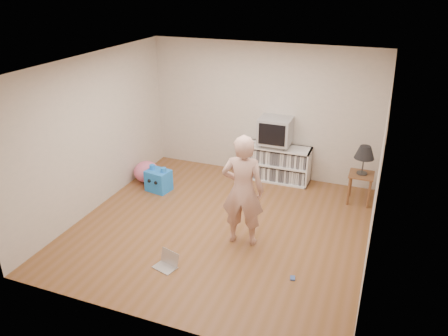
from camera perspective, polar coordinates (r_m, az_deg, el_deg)
name	(u,v)px	position (r m, az deg, el deg)	size (l,w,h in m)	color
ground	(221,226)	(7.10, -0.44, -7.62)	(4.50, 4.50, 0.00)	brown
walls	(220,152)	(6.51, -0.47, 2.15)	(4.52, 4.52, 2.60)	beige
ceiling	(220,64)	(6.15, -0.51, 13.46)	(4.50, 4.50, 0.01)	white
media_unit	(274,163)	(8.58, 6.54, 0.71)	(1.40, 0.45, 0.70)	white
dvd_deck	(275,144)	(8.43, 6.64, 3.07)	(0.45, 0.35, 0.07)	gray
crt_tv	(275,130)	(8.32, 6.72, 4.90)	(0.60, 0.53, 0.50)	#9E9EA3
side_table	(361,181)	(8.00, 17.43, -1.60)	(0.42, 0.42, 0.55)	brown
table_lamp	(365,153)	(7.80, 17.90, 1.88)	(0.34, 0.34, 0.52)	#333333
person	(243,191)	(6.32, 2.47, -2.99)	(0.63, 0.41, 1.71)	#D09E8E
laptop	(167,263)	(6.25, -7.42, -12.15)	(0.37, 0.32, 0.21)	silver
playing_cards	(293,278)	(6.08, 8.95, -14.02)	(0.07, 0.09, 0.02)	#3E5CA6
plush_blue	(159,180)	(8.22, -8.55, -1.58)	(0.48, 0.42, 0.49)	#197AFA
plush_pink	(146,172)	(8.62, -10.09, -0.47)	(0.48, 0.48, 0.41)	#DA658E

